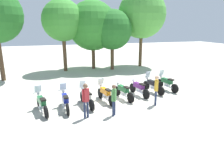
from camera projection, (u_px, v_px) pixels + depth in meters
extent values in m
plane|color=#BCB7A8|center=(114.00, 100.00, 12.80)|extent=(80.00, 80.00, 0.00)
cylinder|color=black|center=(39.00, 103.00, 11.47)|extent=(0.25, 0.64, 0.64)
cylinder|color=black|center=(46.00, 112.00, 10.20)|extent=(0.25, 0.64, 0.64)
cube|color=silver|center=(38.00, 97.00, 11.38)|extent=(0.20, 0.38, 0.04)
cube|color=#1E6033|center=(41.00, 101.00, 10.78)|extent=(0.49, 0.98, 0.30)
cube|color=silver|center=(42.00, 106.00, 10.82)|extent=(0.31, 0.44, 0.24)
cube|color=black|center=(43.00, 99.00, 10.40)|extent=(0.34, 0.49, 0.08)
cylinder|color=silver|center=(39.00, 98.00, 11.31)|extent=(0.10, 0.23, 0.64)
cylinder|color=silver|center=(38.00, 92.00, 11.15)|extent=(0.61, 0.19, 0.04)
sphere|color=silver|center=(38.00, 94.00, 11.29)|extent=(0.19, 0.19, 0.16)
cylinder|color=silver|center=(40.00, 109.00, 10.51)|extent=(0.24, 0.70, 0.07)
cube|color=silver|center=(38.00, 89.00, 11.14)|extent=(0.38, 0.22, 0.39)
cylinder|color=black|center=(64.00, 100.00, 11.91)|extent=(0.13, 0.64, 0.64)
cylinder|color=black|center=(68.00, 110.00, 10.51)|extent=(0.13, 0.64, 0.64)
cube|color=silver|center=(63.00, 94.00, 11.82)|extent=(0.14, 0.37, 0.04)
cube|color=navy|center=(65.00, 98.00, 11.16)|extent=(0.31, 0.96, 0.30)
cube|color=silver|center=(66.00, 103.00, 11.19)|extent=(0.24, 0.41, 0.24)
cube|color=black|center=(66.00, 97.00, 10.75)|extent=(0.26, 0.45, 0.08)
cylinder|color=silver|center=(64.00, 95.00, 11.74)|extent=(0.06, 0.23, 0.64)
cylinder|color=silver|center=(63.00, 90.00, 11.57)|extent=(0.62, 0.07, 0.04)
sphere|color=silver|center=(63.00, 91.00, 11.72)|extent=(0.17, 0.17, 0.16)
cylinder|color=silver|center=(63.00, 106.00, 10.88)|extent=(0.11, 0.70, 0.07)
cube|color=silver|center=(63.00, 86.00, 11.57)|extent=(0.37, 0.15, 0.39)
cylinder|color=black|center=(82.00, 97.00, 12.42)|extent=(0.20, 0.65, 0.64)
cylinder|color=black|center=(92.00, 105.00, 11.09)|extent=(0.20, 0.65, 0.64)
cube|color=silver|center=(82.00, 91.00, 12.32)|extent=(0.18, 0.37, 0.04)
cube|color=silver|center=(86.00, 95.00, 11.70)|extent=(0.41, 0.98, 0.30)
cube|color=silver|center=(87.00, 99.00, 11.73)|extent=(0.28, 0.43, 0.24)
cube|color=black|center=(89.00, 94.00, 11.30)|extent=(0.31, 0.47, 0.08)
cylinder|color=silver|center=(83.00, 92.00, 12.25)|extent=(0.09, 0.23, 0.64)
cylinder|color=silver|center=(83.00, 87.00, 12.09)|extent=(0.62, 0.14, 0.04)
sphere|color=silver|center=(82.00, 89.00, 12.23)|extent=(0.18, 0.18, 0.16)
cylinder|color=silver|center=(86.00, 103.00, 11.42)|extent=(0.18, 0.70, 0.07)
cube|color=silver|center=(83.00, 84.00, 12.08)|extent=(0.38, 0.19, 0.39)
cylinder|color=black|center=(100.00, 93.00, 13.04)|extent=(0.21, 0.65, 0.64)
cylinder|color=black|center=(112.00, 101.00, 11.72)|extent=(0.21, 0.65, 0.64)
cube|color=silver|center=(100.00, 88.00, 12.95)|extent=(0.18, 0.38, 0.04)
cube|color=orange|center=(105.00, 91.00, 12.33)|extent=(0.43, 0.98, 0.30)
cube|color=silver|center=(106.00, 96.00, 12.36)|extent=(0.29, 0.43, 0.24)
cube|color=black|center=(108.00, 90.00, 11.94)|extent=(0.32, 0.48, 0.08)
cylinder|color=silver|center=(101.00, 89.00, 12.88)|extent=(0.09, 0.23, 0.64)
cylinder|color=silver|center=(101.00, 84.00, 12.71)|extent=(0.62, 0.15, 0.04)
sphere|color=silver|center=(101.00, 86.00, 12.86)|extent=(0.19, 0.19, 0.16)
cylinder|color=silver|center=(106.00, 99.00, 12.05)|extent=(0.19, 0.70, 0.07)
cube|color=silver|center=(101.00, 81.00, 12.71)|extent=(0.38, 0.19, 0.39)
cylinder|color=black|center=(117.00, 91.00, 13.53)|extent=(0.23, 0.65, 0.64)
cylinder|color=black|center=(131.00, 98.00, 12.23)|extent=(0.23, 0.65, 0.64)
cube|color=silver|center=(117.00, 86.00, 13.44)|extent=(0.19, 0.38, 0.04)
cube|color=#1E6033|center=(123.00, 89.00, 12.83)|extent=(0.45, 0.98, 0.30)
cube|color=silver|center=(124.00, 93.00, 12.86)|extent=(0.30, 0.44, 0.24)
cube|color=black|center=(127.00, 87.00, 12.44)|extent=(0.33, 0.48, 0.08)
cylinder|color=silver|center=(118.00, 87.00, 13.37)|extent=(0.10, 0.23, 0.64)
cylinder|color=silver|center=(119.00, 82.00, 13.20)|extent=(0.61, 0.16, 0.04)
sphere|color=silver|center=(118.00, 83.00, 13.35)|extent=(0.19, 0.19, 0.16)
cylinder|color=silver|center=(124.00, 96.00, 12.55)|extent=(0.21, 0.70, 0.07)
cylinder|color=black|center=(133.00, 88.00, 14.20)|extent=(0.21, 0.65, 0.64)
cylinder|color=black|center=(146.00, 94.00, 12.88)|extent=(0.21, 0.65, 0.64)
cube|color=silver|center=(133.00, 83.00, 14.11)|extent=(0.18, 0.38, 0.04)
cube|color=#59196B|center=(139.00, 86.00, 13.49)|extent=(0.42, 0.98, 0.30)
cube|color=silver|center=(139.00, 90.00, 13.52)|extent=(0.29, 0.43, 0.24)
cube|color=black|center=(142.00, 84.00, 13.09)|extent=(0.31, 0.47, 0.08)
cylinder|color=silver|center=(133.00, 84.00, 14.04)|extent=(0.09, 0.23, 0.64)
cylinder|color=silver|center=(134.00, 79.00, 13.87)|extent=(0.62, 0.14, 0.04)
sphere|color=silver|center=(133.00, 81.00, 14.02)|extent=(0.18, 0.18, 0.16)
cylinder|color=silver|center=(140.00, 92.00, 13.21)|extent=(0.19, 0.70, 0.07)
cylinder|color=black|center=(146.00, 85.00, 14.82)|extent=(0.22, 0.65, 0.64)
cylinder|color=black|center=(161.00, 91.00, 13.51)|extent=(0.22, 0.65, 0.64)
cube|color=silver|center=(147.00, 81.00, 14.73)|extent=(0.19, 0.38, 0.04)
cube|color=black|center=(153.00, 83.00, 14.11)|extent=(0.44, 0.98, 0.30)
cube|color=silver|center=(153.00, 87.00, 14.15)|extent=(0.29, 0.43, 0.24)
cube|color=black|center=(157.00, 82.00, 13.72)|extent=(0.32, 0.48, 0.08)
cylinder|color=silver|center=(147.00, 81.00, 14.66)|extent=(0.09, 0.23, 0.64)
cylinder|color=silver|center=(148.00, 77.00, 14.49)|extent=(0.62, 0.15, 0.04)
sphere|color=silver|center=(147.00, 78.00, 14.64)|extent=(0.19, 0.19, 0.16)
cylinder|color=silver|center=(154.00, 89.00, 13.83)|extent=(0.20, 0.70, 0.07)
cube|color=silver|center=(148.00, 74.00, 14.49)|extent=(0.38, 0.20, 0.39)
cylinder|color=black|center=(160.00, 83.00, 15.36)|extent=(0.21, 0.65, 0.64)
cylinder|color=black|center=(175.00, 89.00, 14.03)|extent=(0.21, 0.65, 0.64)
cube|color=silver|center=(160.00, 79.00, 15.27)|extent=(0.18, 0.38, 0.04)
cube|color=#1E6033|center=(167.00, 81.00, 14.65)|extent=(0.42, 0.98, 0.30)
cube|color=silver|center=(167.00, 85.00, 14.68)|extent=(0.28, 0.43, 0.24)
cube|color=black|center=(171.00, 80.00, 14.25)|extent=(0.31, 0.47, 0.08)
cylinder|color=silver|center=(161.00, 79.00, 15.20)|extent=(0.09, 0.23, 0.64)
cylinder|color=silver|center=(162.00, 75.00, 15.03)|extent=(0.62, 0.14, 0.04)
sphere|color=silver|center=(161.00, 76.00, 15.18)|extent=(0.18, 0.18, 0.16)
cylinder|color=silver|center=(168.00, 87.00, 14.37)|extent=(0.19, 0.70, 0.07)
cube|color=silver|center=(162.00, 72.00, 15.03)|extent=(0.38, 0.19, 0.39)
cylinder|color=#232D4C|center=(156.00, 98.00, 11.80)|extent=(0.15, 0.15, 0.86)
cylinder|color=#232D4C|center=(156.00, 97.00, 11.96)|extent=(0.15, 0.15, 0.86)
cube|color=gold|center=(156.00, 85.00, 11.67)|extent=(0.28, 0.29, 0.65)
cylinder|color=gold|center=(157.00, 86.00, 11.51)|extent=(0.11, 0.11, 0.61)
cylinder|color=gold|center=(156.00, 84.00, 11.82)|extent=(0.11, 0.11, 0.61)
sphere|color=#DBAD89|center=(157.00, 77.00, 11.54)|extent=(0.31, 0.31, 0.23)
cylinder|color=#232D4C|center=(114.00, 108.00, 10.56)|extent=(0.15, 0.15, 0.80)
cylinder|color=#232D4C|center=(113.00, 109.00, 10.41)|extent=(0.15, 0.15, 0.80)
cube|color=#4C8C47|center=(114.00, 95.00, 10.29)|extent=(0.29, 0.30, 0.60)
cylinder|color=#4C8C47|center=(115.00, 94.00, 10.43)|extent=(0.11, 0.11, 0.57)
cylinder|color=#4C8C47|center=(113.00, 96.00, 10.15)|extent=(0.11, 0.11, 0.57)
sphere|color=brown|center=(114.00, 87.00, 10.17)|extent=(0.31, 0.31, 0.22)
cylinder|color=#232D4C|center=(88.00, 109.00, 10.25)|extent=(0.14, 0.14, 0.87)
cylinder|color=#232D4C|center=(85.00, 110.00, 10.15)|extent=(0.14, 0.14, 0.87)
cube|color=#B22D33|center=(86.00, 95.00, 9.99)|extent=(0.28, 0.26, 0.65)
cylinder|color=#B22D33|center=(88.00, 94.00, 10.08)|extent=(0.10, 0.10, 0.62)
cylinder|color=#B22D33|center=(83.00, 96.00, 9.89)|extent=(0.10, 0.10, 0.62)
sphere|color=brown|center=(85.00, 86.00, 9.86)|extent=(0.30, 0.30, 0.24)
cylinder|color=brown|center=(1.00, 58.00, 16.89)|extent=(0.36, 0.36, 3.74)
cylinder|color=brown|center=(65.00, 53.00, 20.61)|extent=(0.36, 0.36, 3.57)
sphere|color=#3D8E33|center=(63.00, 20.00, 19.74)|extent=(3.99, 3.99, 3.99)
cylinder|color=brown|center=(93.00, 56.00, 21.91)|extent=(0.36, 0.36, 2.70)
sphere|color=#2D7A28|center=(93.00, 26.00, 21.06)|extent=(5.06, 5.06, 5.06)
cylinder|color=brown|center=(112.00, 57.00, 21.45)|extent=(0.36, 0.36, 2.68)
sphere|color=#236623|center=(112.00, 30.00, 20.70)|extent=(4.01, 4.01, 4.01)
cylinder|color=brown|center=(141.00, 49.00, 23.10)|extent=(0.36, 0.36, 3.86)
sphere|color=#4C9E3D|center=(142.00, 14.00, 22.08)|extent=(5.14, 5.14, 5.14)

